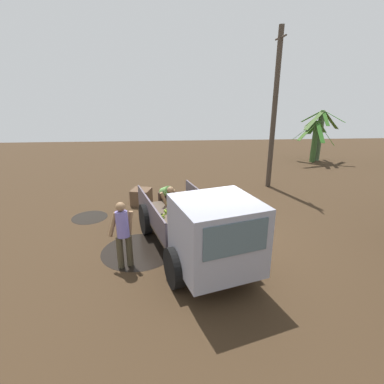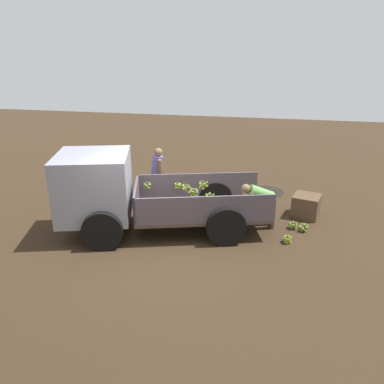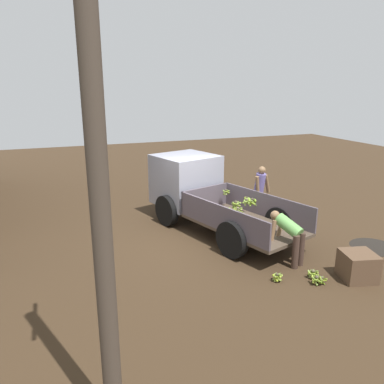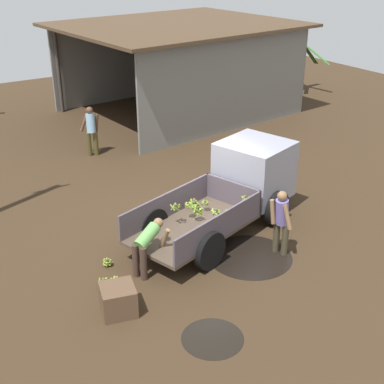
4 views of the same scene
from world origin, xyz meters
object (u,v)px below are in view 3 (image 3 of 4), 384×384
Objects in this scene: banana_bunch_on_ground_0 at (322,279)px; banana_bunch_on_ground_2 at (313,273)px; cargo_truck at (196,188)px; wooden_crate_0 at (358,266)px; banana_bunch_on_ground_3 at (317,279)px; person_foreground_visitor at (260,189)px; person_worker_loading at (289,233)px; banana_bunch_on_ground_1 at (277,277)px; utility_pole at (97,160)px.

banana_bunch_on_ground_2 is at bearing 3.59° from banana_bunch_on_ground_0.
cargo_truck is 4.96m from wooden_crate_0.
cargo_truck reaches higher than banana_bunch_on_ground_3.
person_foreground_visitor is (-0.39, -1.95, -0.13)m from cargo_truck.
person_foreground_visitor is at bearing -118.16° from cargo_truck.
person_worker_loading reaches higher than banana_bunch_on_ground_0.
person_foreground_visitor reaches higher than banana_bunch_on_ground_3.
banana_bunch_on_ground_2 is at bearing 67.77° from wooden_crate_0.
banana_bunch_on_ground_1 reaches higher than banana_bunch_on_ground_0.
banana_bunch_on_ground_2 is (-0.81, -0.08, -0.61)m from person_worker_loading.
person_foreground_visitor is 6.33× the size of banana_bunch_on_ground_2.
banana_bunch_on_ground_1 is at bearing 78.83° from banana_bunch_on_ground_2.
person_worker_loading is at bearing 5.27° from banana_bunch_on_ground_0.
banana_bunch_on_ground_0 is 0.76× the size of banana_bunch_on_ground_2.
banana_bunch_on_ground_2 is 0.39× the size of wooden_crate_0.
banana_bunch_on_ground_2 is at bearing -23.00° from banana_bunch_on_ground_3.
banana_bunch_on_ground_0 is 0.87m from wooden_crate_0.
person_foreground_visitor is at bearing -14.08° from banana_bunch_on_ground_3.
wooden_crate_0 is at bearing -95.71° from banana_bunch_on_ground_0.
utility_pole is 5.45m from banana_bunch_on_ground_1.
utility_pole is 6.45m from wooden_crate_0.
person_foreground_visitor is 8.33× the size of banana_bunch_on_ground_0.
banana_bunch_on_ground_0 is 0.79× the size of banana_bunch_on_ground_3.
person_foreground_visitor is 6.93× the size of banana_bunch_on_ground_1.
person_foreground_visitor is 2.47× the size of wooden_crate_0.
person_foreground_visitor reaches higher than person_worker_loading.
utility_pole is 9.66× the size of wooden_crate_0.
cargo_truck is 0.81× the size of utility_pole.
banana_bunch_on_ground_3 reaches higher than banana_bunch_on_ground_0.
utility_pole is 5.96m from person_worker_loading.
utility_pole is 5.49× the size of person_worker_loading.
banana_bunch_on_ground_0 is at bearing -67.48° from utility_pole.
cargo_truck is at bearing 11.98° from banana_bunch_on_ground_3.
wooden_crate_0 is at bearing -112.23° from banana_bunch_on_ground_2.
banana_bunch_on_ground_1 is 0.95× the size of banana_bunch_on_ground_3.
cargo_truck is 4.61m from banana_bunch_on_ground_3.
banana_bunch_on_ground_0 is (-1.08, -0.10, -0.63)m from person_worker_loading.
person_worker_loading is at bearing -39.00° from person_foreground_visitor.
banana_bunch_on_ground_0 is 0.12m from banana_bunch_on_ground_3.
banana_bunch_on_ground_1 is at bearing 111.08° from person_worker_loading.
wooden_crate_0 is (-4.52, -1.90, -0.74)m from cargo_truck.
banana_bunch_on_ground_3 is 0.37× the size of wooden_crate_0.
banana_bunch_on_ground_2 reaches higher than banana_bunch_on_ground_0.
banana_bunch_on_ground_1 is at bearing 62.38° from banana_bunch_on_ground_0.
banana_bunch_on_ground_0 is at bearing -117.62° from banana_bunch_on_ground_1.
utility_pole is at bearing 101.77° from person_worker_loading.
person_foreground_visitor is 3.97m from banana_bunch_on_ground_2.
person_worker_loading is at bearing -56.40° from utility_pole.
utility_pole is at bearing 133.94° from cargo_truck.
banana_bunch_on_ground_3 is (-4.03, 1.01, -0.80)m from person_foreground_visitor.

